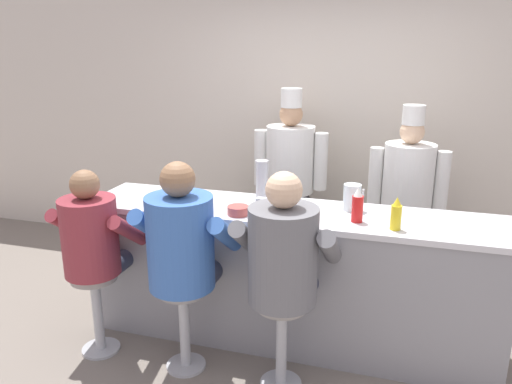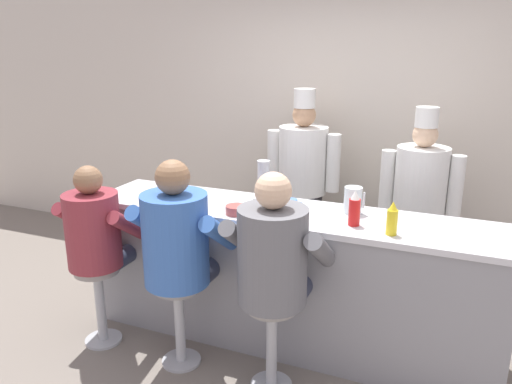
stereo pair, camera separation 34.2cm
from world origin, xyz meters
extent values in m
plane|color=slate|center=(0.00, 0.00, 0.00)|extent=(20.00, 20.00, 0.00)
cube|color=beige|center=(0.00, 1.92, 1.35)|extent=(10.00, 0.06, 2.70)
cube|color=gray|center=(0.00, 0.32, 0.48)|extent=(2.88, 0.61, 0.96)
cube|color=silver|center=(0.00, 0.32, 0.98)|extent=(2.94, 0.63, 0.04)
cylinder|color=red|center=(0.47, 0.21, 1.09)|extent=(0.07, 0.07, 0.17)
cone|color=white|center=(0.47, 0.21, 1.20)|extent=(0.06, 0.06, 0.06)
cylinder|color=yellow|center=(0.72, 0.13, 1.08)|extent=(0.07, 0.07, 0.16)
cone|color=yellow|center=(0.72, 0.13, 1.18)|extent=(0.05, 0.05, 0.05)
cylinder|color=orange|center=(0.13, 0.11, 1.06)|extent=(0.03, 0.03, 0.12)
cylinder|color=#287F2D|center=(0.13, 0.11, 1.13)|extent=(0.02, 0.02, 0.01)
cylinder|color=silver|center=(0.42, 0.44, 1.09)|extent=(0.12, 0.12, 0.18)
cube|color=silver|center=(0.49, 0.44, 1.10)|extent=(0.01, 0.01, 0.11)
cylinder|color=white|center=(-0.93, 0.25, 1.01)|extent=(0.24, 0.24, 0.02)
ellipsoid|color=#E0BC60|center=(-0.93, 0.25, 1.03)|extent=(0.11, 0.08, 0.03)
cylinder|color=#B24C47|center=(-0.31, 0.12, 1.03)|extent=(0.15, 0.15, 0.06)
cylinder|color=#4C7AB2|center=(0.02, 0.29, 1.05)|extent=(0.09, 0.09, 0.10)
torus|color=#4C7AB2|center=(0.09, 0.29, 1.05)|extent=(0.07, 0.02, 0.07)
cylinder|color=#B7BABF|center=(-0.22, 0.40, 1.16)|extent=(0.09, 0.09, 0.31)
cylinder|color=silver|center=(-0.22, 0.40, 1.32)|extent=(0.09, 0.09, 0.01)
cube|color=silver|center=(-0.13, 0.16, 1.06)|extent=(0.11, 0.06, 0.12)
cube|color=black|center=(-0.13, 0.13, 1.06)|extent=(0.06, 0.01, 0.04)
cylinder|color=#B2B5BA|center=(-1.23, -0.24, 0.01)|extent=(0.27, 0.27, 0.02)
cylinder|color=#B2B5BA|center=(-1.23, -0.24, 0.30)|extent=(0.07, 0.07, 0.57)
cylinder|color=gray|center=(-1.23, -0.24, 0.58)|extent=(0.31, 0.31, 0.05)
cylinder|color=#33384C|center=(-1.33, -0.05, 0.62)|extent=(0.14, 0.37, 0.14)
cylinder|color=#33384C|center=(-1.14, -0.05, 0.62)|extent=(0.14, 0.37, 0.14)
cylinder|color=maroon|center=(-1.23, -0.24, 0.87)|extent=(0.37, 0.37, 0.53)
cylinder|color=maroon|center=(-1.47, -0.13, 0.90)|extent=(0.10, 0.40, 0.32)
cylinder|color=maroon|center=(-1.00, -0.13, 0.90)|extent=(0.10, 0.40, 0.32)
sphere|color=#8C6647|center=(-1.23, -0.24, 1.23)|extent=(0.19, 0.19, 0.19)
cylinder|color=#B2B5BA|center=(-0.57, -0.24, 0.01)|extent=(0.27, 0.27, 0.02)
cylinder|color=#B2B5BA|center=(-0.57, -0.24, 0.30)|extent=(0.07, 0.07, 0.57)
cylinder|color=gray|center=(-0.57, -0.24, 0.58)|extent=(0.31, 0.31, 0.05)
cylinder|color=#33384C|center=(-0.68, -0.02, 0.62)|extent=(0.16, 0.43, 0.16)
cylinder|color=#33384C|center=(-0.46, -0.02, 0.62)|extent=(0.16, 0.43, 0.16)
cylinder|color=#3866B7|center=(-0.57, -0.24, 0.91)|extent=(0.43, 0.43, 0.60)
cylinder|color=#3866B7|center=(-0.84, -0.12, 0.94)|extent=(0.11, 0.46, 0.37)
cylinder|color=#3866B7|center=(-0.30, -0.12, 0.94)|extent=(0.11, 0.46, 0.37)
sphere|color=#8C6647|center=(-0.57, -0.24, 1.32)|extent=(0.22, 0.22, 0.22)
cylinder|color=#B2B5BA|center=(0.09, -0.24, 0.01)|extent=(0.27, 0.27, 0.02)
cylinder|color=#B2B5BA|center=(0.09, -0.24, 0.30)|extent=(0.07, 0.07, 0.57)
cylinder|color=gray|center=(0.09, -0.24, 0.58)|extent=(0.31, 0.31, 0.05)
cylinder|color=#33384C|center=(-0.01, -0.03, 0.62)|extent=(0.16, 0.42, 0.16)
cylinder|color=#33384C|center=(0.20, -0.03, 0.62)|extent=(0.16, 0.42, 0.16)
cylinder|color=slate|center=(0.09, -0.24, 0.90)|extent=(0.42, 0.42, 0.59)
cylinder|color=slate|center=(-0.17, -0.12, 0.93)|extent=(0.11, 0.45, 0.36)
cylinder|color=slate|center=(0.36, -0.12, 0.93)|extent=(0.11, 0.45, 0.36)
sphere|color=#DBB28E|center=(0.09, -0.24, 1.31)|extent=(0.22, 0.22, 0.22)
cube|color=#232328|center=(-0.25, 1.43, 0.40)|extent=(0.34, 0.18, 0.80)
cube|color=white|center=(-0.25, 1.38, 0.56)|extent=(0.30, 0.02, 0.48)
cylinder|color=white|center=(-0.25, 1.43, 1.11)|extent=(0.44, 0.44, 0.60)
sphere|color=tan|center=(-0.25, 1.43, 1.51)|extent=(0.21, 0.21, 0.21)
cylinder|color=white|center=(-0.25, 1.43, 1.66)|extent=(0.19, 0.19, 0.17)
cylinder|color=white|center=(-0.53, 1.43, 1.10)|extent=(0.12, 0.12, 0.51)
cylinder|color=white|center=(0.03, 1.43, 1.10)|extent=(0.12, 0.12, 0.51)
cube|color=#232328|center=(0.79, 1.28, 0.38)|extent=(0.32, 0.17, 0.76)
cube|color=white|center=(0.79, 1.23, 0.53)|extent=(0.29, 0.02, 0.46)
cylinder|color=white|center=(0.79, 1.28, 1.05)|extent=(0.41, 0.41, 0.57)
sphere|color=#DBB28E|center=(0.79, 1.28, 1.43)|extent=(0.20, 0.20, 0.20)
cylinder|color=white|center=(0.79, 1.28, 1.57)|extent=(0.18, 0.18, 0.16)
cylinder|color=white|center=(0.52, 1.28, 1.04)|extent=(0.12, 0.12, 0.49)
cylinder|color=white|center=(1.05, 1.28, 1.04)|extent=(0.12, 0.12, 0.49)
camera|label=1|loc=(0.73, -2.90, 2.10)|focal=35.00mm
camera|label=2|loc=(1.05, -2.78, 2.10)|focal=35.00mm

